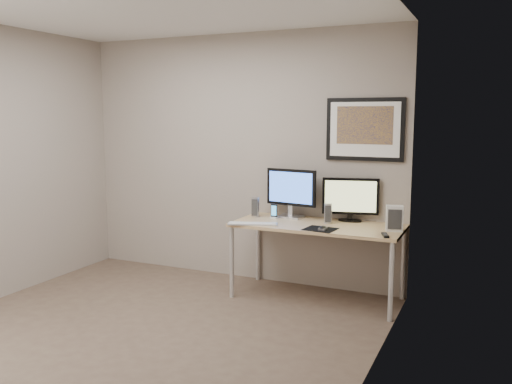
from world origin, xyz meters
TOP-DOWN VIEW (x-y plane):
  - floor at (0.00, 0.00)m, footprint 3.60×3.60m
  - room at (0.00, 0.45)m, footprint 3.60×3.60m
  - desk at (1.00, 1.35)m, footprint 1.60×0.70m
  - framed_art at (1.35, 1.68)m, footprint 0.75×0.04m
  - monitor_large at (0.65, 1.55)m, footprint 0.54×0.21m
  - monitor_tv at (1.25, 1.61)m, footprint 0.53×0.18m
  - speaker_left at (0.31, 1.45)m, footprint 0.10×0.10m
  - speaker_right at (1.08, 1.43)m, footprint 0.10×0.10m
  - phone_dock at (0.51, 1.44)m, footprint 0.07×0.07m
  - keyboard at (0.44, 1.08)m, footprint 0.49×0.27m
  - mousepad at (1.09, 1.13)m, footprint 0.30×0.27m
  - mouse at (1.13, 1.11)m, footprint 0.06×0.10m
  - remote at (1.69, 1.09)m, footprint 0.10×0.17m
  - fan_unit at (1.72, 1.35)m, footprint 0.17×0.14m

SIDE VIEW (x-z plane):
  - floor at x=0.00m, z-range 0.00..0.00m
  - desk at x=1.00m, z-range 0.30..1.03m
  - mousepad at x=1.09m, z-range 0.73..0.73m
  - keyboard at x=0.44m, z-range 0.73..0.75m
  - remote at x=1.69m, z-range 0.73..0.75m
  - mouse at x=1.13m, z-range 0.73..0.77m
  - phone_dock at x=0.51m, z-range 0.73..0.88m
  - speaker_right at x=1.08m, z-range 0.73..0.92m
  - speaker_left at x=0.31m, z-range 0.73..0.93m
  - fan_unit at x=1.72m, z-range 0.73..0.96m
  - monitor_tv at x=1.25m, z-range 0.74..1.17m
  - monitor_large at x=0.65m, z-range 0.76..1.25m
  - framed_art at x=1.35m, z-range 1.32..1.92m
  - room at x=0.00m, z-range -0.16..3.44m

